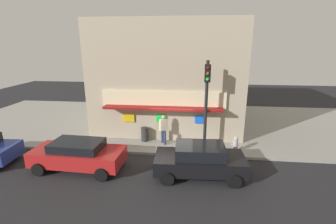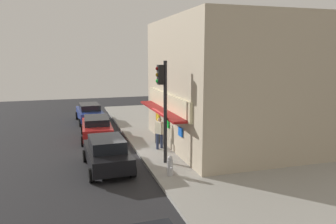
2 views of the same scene
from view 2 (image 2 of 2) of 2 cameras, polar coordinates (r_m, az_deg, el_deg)
ground_plane at (r=18.47m, az=-5.22°, el=-7.64°), size 51.18×51.18×0.00m
sidewalk at (r=20.32m, az=10.79°, el=-5.89°), size 34.12×11.40×0.16m
corner_building at (r=20.68m, az=12.96°, el=5.10°), size 10.03×10.48×7.50m
traffic_light at (r=16.07m, az=-0.83°, el=2.37°), size 0.32×0.58×5.14m
fire_hydrant at (r=15.03m, az=0.37°, el=-9.36°), size 0.52×0.28×0.92m
trash_can at (r=20.35m, az=-1.62°, el=-4.17°), size 0.47×0.47×0.89m
pedestrian at (r=18.97m, az=-1.50°, el=-3.42°), size 0.57×0.53×1.84m
parked_car_blue at (r=27.98m, az=-13.54°, el=-0.10°), size 4.59×2.24×1.54m
parked_car_black at (r=16.43m, az=-10.60°, el=-7.04°), size 4.33×2.25×1.58m
parked_car_red at (r=22.31m, az=-12.34°, el=-2.63°), size 4.64×2.23×1.49m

